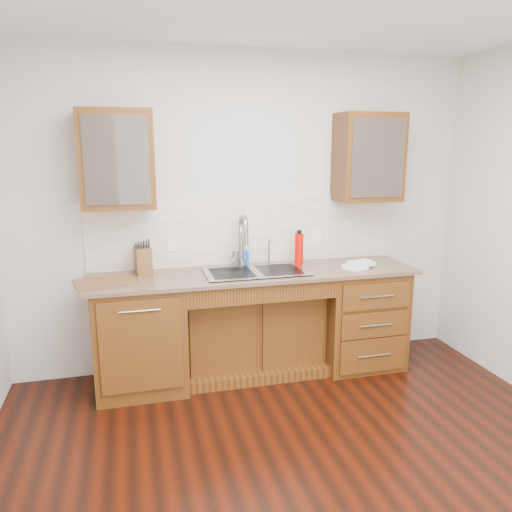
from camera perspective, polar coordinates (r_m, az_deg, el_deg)
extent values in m
cube|color=black|center=(3.30, 6.68, -24.60)|extent=(4.00, 3.50, 0.10)
cube|color=beige|center=(4.39, -1.31, 4.95)|extent=(4.00, 0.10, 2.70)
cube|color=#593014|center=(4.16, -13.09, -8.84)|extent=(0.70, 0.62, 0.88)
cube|color=#593014|center=(4.39, -0.43, -8.58)|extent=(1.20, 0.44, 0.70)
cube|color=#593014|center=(4.59, 11.53, -6.68)|extent=(0.70, 0.62, 0.88)
cube|color=#84705B|center=(4.12, -0.09, -2.03)|extent=(2.70, 0.65, 0.03)
cube|color=beige|center=(4.35, -1.11, 2.95)|extent=(2.70, 0.02, 0.59)
cube|color=#9E9EA5|center=(4.12, -0.03, -3.02)|extent=(0.84, 0.46, 0.19)
cylinder|color=#999993|center=(4.26, -1.72, 1.43)|extent=(0.04, 0.04, 0.40)
cylinder|color=#999993|center=(4.34, 1.48, 0.58)|extent=(0.02, 0.02, 0.24)
cube|color=#593014|center=(4.01, -15.61, 10.57)|extent=(0.55, 0.34, 0.75)
cube|color=#593014|center=(4.50, 12.71, 10.92)|extent=(0.55, 0.34, 0.75)
cube|color=white|center=(4.25, -9.62, 1.38)|extent=(0.08, 0.01, 0.12)
cube|color=white|center=(4.54, 6.93, 2.20)|extent=(0.08, 0.01, 0.12)
imported|color=blue|center=(4.32, -1.49, 0.09)|extent=(0.09, 0.09, 0.18)
cylinder|color=#D40601|center=(4.35, 4.94, 0.79)|extent=(0.08, 0.08, 0.28)
cylinder|color=#E5E7C4|center=(4.33, 11.25, -1.26)|extent=(0.29, 0.29, 0.01)
cube|color=beige|center=(4.37, 11.91, -0.82)|extent=(0.23, 0.19, 0.03)
cube|color=#945838|center=(4.14, -12.78, -0.49)|extent=(0.14, 0.21, 0.22)
cube|color=olive|center=(3.95, -16.98, -2.88)|extent=(0.49, 0.39, 0.02)
imported|color=white|center=(4.02, -16.29, 9.85)|extent=(0.17, 0.17, 0.11)
imported|color=white|center=(4.02, -13.59, 9.85)|extent=(0.11, 0.11, 0.08)
imported|color=white|center=(4.44, 11.09, 10.33)|extent=(0.16, 0.16, 0.10)
imported|color=white|center=(4.56, 14.21, 10.25)|extent=(0.13, 0.13, 0.10)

